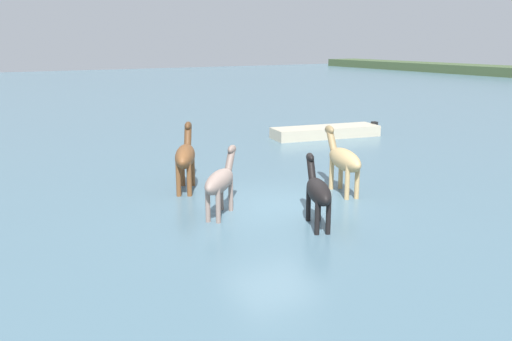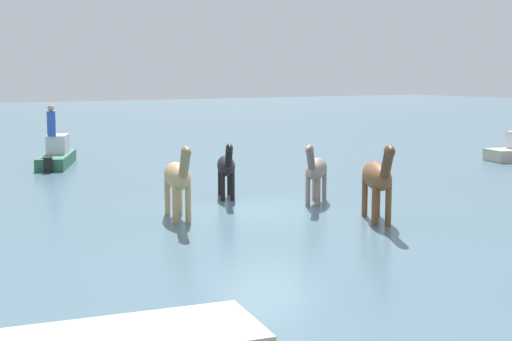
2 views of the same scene
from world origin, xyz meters
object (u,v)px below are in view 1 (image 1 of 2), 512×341
at_px(horse_chestnut_trailing, 318,191).
at_px(boat_tender_starboard, 326,133).
at_px(horse_gray_outer, 220,181).
at_px(horse_lead, 343,159).
at_px(horse_pinto_flank, 185,156).

relative_size(horse_chestnut_trailing, boat_tender_starboard, 0.38).
xyz_separation_m(horse_gray_outer, boat_tender_starboard, (-7.98, 9.57, -0.76)).
bearing_deg(horse_gray_outer, horse_chestnut_trailing, -93.82).
height_order(horse_chestnut_trailing, horse_lead, horse_lead).
bearing_deg(horse_lead, horse_pinto_flank, 70.57).
distance_m(horse_lead, horse_pinto_flank, 4.81).
bearing_deg(horse_lead, horse_chestnut_trailing, 144.34).
height_order(horse_gray_outer, horse_pinto_flank, horse_pinto_flank).
distance_m(horse_chestnut_trailing, horse_lead, 3.17).
bearing_deg(horse_lead, boat_tender_starboard, -19.67).
distance_m(horse_lead, boat_tender_starboard, 9.65).
bearing_deg(horse_lead, horse_gray_outer, 105.30).
xyz_separation_m(horse_chestnut_trailing, horse_lead, (-2.02, 2.44, 0.13)).
bearing_deg(horse_chestnut_trailing, horse_gray_outer, 64.33).
xyz_separation_m(horse_pinto_flank, boat_tender_starboard, (-5.24, 9.41, -0.90)).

